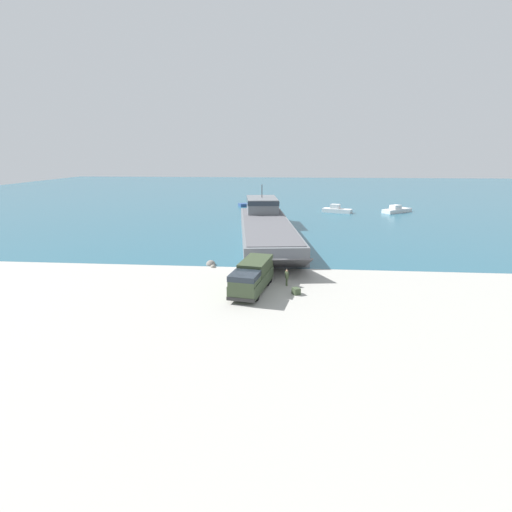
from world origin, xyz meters
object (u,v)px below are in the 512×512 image
military_truck (252,276)px  moored_boat_a (257,204)px  landing_craft (265,224)px  moored_boat_b (397,210)px  soldier_on_ramp (287,276)px  moored_boat_c (337,210)px  cargo_crate (296,291)px

military_truck → moored_boat_a: military_truck is taller
military_truck → moored_boat_a: bearing=-165.9°
landing_craft → moored_boat_b: 39.26m
soldier_on_ramp → landing_craft: bearing=-101.9°
moored_boat_a → landing_craft: bearing=163.5°
landing_craft → soldier_on_ramp: (3.81, -25.98, -0.82)m
military_truck → moored_boat_c: (13.92, 54.27, -0.92)m
soldier_on_ramp → moored_boat_a: size_ratio=0.18×
military_truck → moored_boat_a: 64.98m
landing_craft → military_truck: bearing=-96.5°
landing_craft → soldier_on_ramp: 26.27m
military_truck → moored_boat_c: size_ratio=1.21×
moored_boat_b → landing_craft: bearing=-83.4°
landing_craft → moored_boat_b: size_ratio=5.47×
moored_boat_a → moored_boat_b: moored_boat_b is taller
soldier_on_ramp → moored_boat_c: (10.61, 52.35, -0.36)m
landing_craft → moored_boat_c: 30.07m
cargo_crate → soldier_on_ramp: bearing=111.0°
military_truck → cargo_crate: size_ratio=11.34×
soldier_on_ramp → moored_boat_a: (-8.36, 62.86, -0.48)m
military_truck → moored_boat_b: 61.91m
military_truck → moored_boat_b: bearing=163.4°
moored_boat_b → cargo_crate: (-23.13, -56.03, -0.26)m
military_truck → landing_craft: bearing=-169.3°
military_truck → moored_boat_a: (-5.05, 64.78, -1.04)m
moored_boat_c → cargo_crate: moored_boat_c is taller
moored_boat_a → moored_boat_c: (18.97, -10.51, 0.12)m
landing_craft → soldier_on_ramp: bearing=-89.2°
landing_craft → moored_boat_c: landing_craft is taller
moored_boat_b → moored_boat_c: size_ratio=1.08×
landing_craft → military_truck: landing_craft is taller
moored_boat_c → moored_boat_a: bearing=-96.0°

